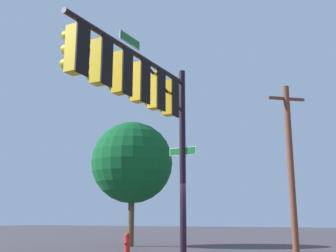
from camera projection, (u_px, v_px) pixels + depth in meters
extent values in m
cylinder|color=black|center=(183.00, 164.00, 13.17)|extent=(0.20, 0.20, 6.24)
cylinder|color=black|center=(135.00, 54.00, 11.35)|extent=(5.63, 0.58, 0.14)
cylinder|color=black|center=(163.00, 87.00, 12.57)|extent=(2.56, 0.28, 1.07)
cube|color=gold|center=(170.00, 98.00, 12.86)|extent=(0.34, 0.38, 1.10)
cube|color=black|center=(175.00, 97.00, 12.77)|extent=(0.44, 0.07, 1.22)
sphere|color=maroon|center=(164.00, 88.00, 13.02)|extent=(0.22, 0.22, 0.22)
cylinder|color=gold|center=(162.00, 87.00, 13.06)|extent=(0.24, 0.15, 0.23)
sphere|color=#FFFC14|center=(164.00, 99.00, 12.95)|extent=(0.22, 0.22, 0.22)
cylinder|color=gold|center=(162.00, 98.00, 12.99)|extent=(0.24, 0.15, 0.23)
sphere|color=#0B621E|center=(164.00, 109.00, 12.87)|extent=(0.22, 0.22, 0.22)
cylinder|color=gold|center=(162.00, 108.00, 12.91)|extent=(0.24, 0.15, 0.23)
cube|color=yellow|center=(155.00, 91.00, 12.12)|extent=(0.36, 0.39, 1.10)
cube|color=black|center=(161.00, 90.00, 12.02)|extent=(0.44, 0.09, 1.22)
sphere|color=maroon|center=(150.00, 81.00, 12.29)|extent=(0.22, 0.22, 0.22)
cylinder|color=yellow|center=(148.00, 80.00, 12.33)|extent=(0.25, 0.16, 0.23)
sphere|color=#FFFC14|center=(150.00, 92.00, 12.22)|extent=(0.22, 0.22, 0.22)
cylinder|color=yellow|center=(148.00, 90.00, 12.26)|extent=(0.25, 0.16, 0.23)
sphere|color=#0B621E|center=(150.00, 103.00, 12.14)|extent=(0.22, 0.22, 0.22)
cylinder|color=yellow|center=(148.00, 101.00, 12.18)|extent=(0.25, 0.16, 0.23)
cube|color=#E8B410|center=(139.00, 82.00, 11.38)|extent=(0.36, 0.39, 1.10)
cube|color=black|center=(145.00, 81.00, 11.28)|extent=(0.44, 0.09, 1.22)
sphere|color=maroon|center=(134.00, 72.00, 11.55)|extent=(0.22, 0.22, 0.22)
cylinder|color=#E8B410|center=(132.00, 71.00, 11.59)|extent=(0.25, 0.16, 0.23)
sphere|color=#FFFC14|center=(133.00, 84.00, 11.48)|extent=(0.22, 0.22, 0.22)
cylinder|color=#E8B410|center=(132.00, 82.00, 11.52)|extent=(0.25, 0.16, 0.23)
sphere|color=#0B621E|center=(133.00, 95.00, 11.40)|extent=(0.22, 0.22, 0.22)
cylinder|color=#E8B410|center=(131.00, 94.00, 11.44)|extent=(0.25, 0.16, 0.23)
cube|color=gold|center=(121.00, 73.00, 10.64)|extent=(0.34, 0.38, 1.10)
cube|color=black|center=(128.00, 72.00, 10.54)|extent=(0.44, 0.07, 1.22)
sphere|color=maroon|center=(115.00, 62.00, 10.80)|extent=(0.22, 0.22, 0.22)
cylinder|color=gold|center=(113.00, 60.00, 10.84)|extent=(0.24, 0.16, 0.23)
sphere|color=#FFFC14|center=(115.00, 74.00, 10.73)|extent=(0.22, 0.22, 0.22)
cylinder|color=gold|center=(113.00, 73.00, 10.77)|extent=(0.24, 0.16, 0.23)
sphere|color=#0B621E|center=(114.00, 87.00, 10.65)|extent=(0.22, 0.22, 0.22)
cylinder|color=gold|center=(112.00, 85.00, 10.69)|extent=(0.24, 0.16, 0.23)
cube|color=yellow|center=(100.00, 62.00, 9.90)|extent=(0.33, 0.37, 1.10)
cube|color=black|center=(107.00, 61.00, 9.81)|extent=(0.44, 0.06, 1.22)
sphere|color=maroon|center=(94.00, 50.00, 10.06)|extent=(0.22, 0.22, 0.22)
cylinder|color=yellow|center=(92.00, 49.00, 10.09)|extent=(0.24, 0.15, 0.23)
sphere|color=#FFFC14|center=(93.00, 63.00, 9.98)|extent=(0.22, 0.22, 0.22)
cylinder|color=yellow|center=(91.00, 62.00, 10.02)|extent=(0.24, 0.15, 0.23)
sphere|color=#0B621E|center=(93.00, 77.00, 9.91)|extent=(0.22, 0.22, 0.22)
cylinder|color=yellow|center=(91.00, 75.00, 9.95)|extent=(0.24, 0.15, 0.23)
cube|color=gold|center=(76.00, 49.00, 9.16)|extent=(0.34, 0.38, 1.10)
cube|color=black|center=(83.00, 48.00, 9.07)|extent=(0.44, 0.06, 1.22)
sphere|color=maroon|center=(69.00, 37.00, 9.32)|extent=(0.22, 0.22, 0.22)
cylinder|color=gold|center=(67.00, 35.00, 9.36)|extent=(0.24, 0.15, 0.23)
sphere|color=#FFFC14|center=(69.00, 51.00, 9.25)|extent=(0.22, 0.22, 0.22)
cylinder|color=gold|center=(67.00, 49.00, 9.28)|extent=(0.24, 0.15, 0.23)
sphere|color=#0B621E|center=(68.00, 65.00, 9.17)|extent=(0.22, 0.22, 0.22)
cylinder|color=gold|center=(66.00, 64.00, 9.21)|extent=(0.24, 0.15, 0.23)
cube|color=white|center=(130.00, 40.00, 11.18)|extent=(0.94, 0.09, 0.26)
cube|color=#176729|center=(130.00, 40.00, 11.18)|extent=(0.90, 0.10, 0.22)
cube|color=white|center=(183.00, 151.00, 13.26)|extent=(0.09, 0.94, 0.26)
cube|color=#1C7331|center=(183.00, 151.00, 13.26)|extent=(0.10, 0.90, 0.22)
cylinder|color=brown|center=(291.00, 166.00, 18.72)|extent=(0.29, 0.29, 7.51)
cube|color=brown|center=(286.00, 99.00, 19.41)|extent=(1.18, 1.51, 0.12)
cylinder|color=red|center=(127.00, 245.00, 17.83)|extent=(0.24, 0.24, 0.65)
sphere|color=red|center=(127.00, 235.00, 17.91)|extent=(0.22, 0.22, 0.22)
cylinder|color=red|center=(125.00, 244.00, 17.70)|extent=(0.12, 0.10, 0.10)
cylinder|color=brown|center=(131.00, 222.00, 21.85)|extent=(0.32, 0.32, 2.54)
sphere|color=#105425|center=(132.00, 162.00, 22.54)|extent=(4.41, 4.41, 4.41)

